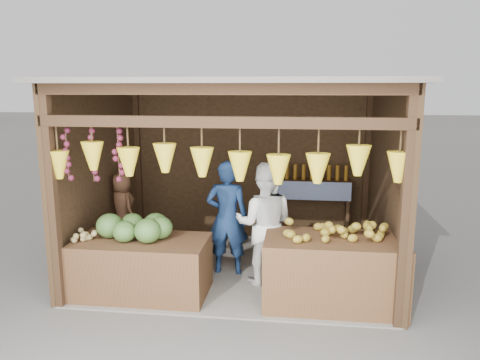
# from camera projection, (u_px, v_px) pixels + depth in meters

# --- Properties ---
(ground) EXTENTS (80.00, 80.00, 0.00)m
(ground) POSITION_uv_depth(u_px,v_px,m) (238.00, 268.00, 6.72)
(ground) COLOR #514F49
(ground) RESTS_ON ground
(stall_structure) EXTENTS (4.30, 3.30, 2.66)m
(stall_structure) POSITION_uv_depth(u_px,v_px,m) (235.00, 154.00, 6.36)
(stall_structure) COLOR slate
(stall_structure) RESTS_ON ground
(back_shelf) EXTENTS (1.25, 0.32, 1.32)m
(back_shelf) POSITION_uv_depth(u_px,v_px,m) (311.00, 192.00, 7.67)
(back_shelf) COLOR #382314
(back_shelf) RESTS_ON ground
(counter_left) EXTENTS (1.63, 0.85, 0.72)m
(counter_left) POSITION_uv_depth(u_px,v_px,m) (142.00, 267.00, 5.81)
(counter_left) COLOR #452B17
(counter_left) RESTS_ON ground
(counter_right) EXTENTS (1.62, 0.85, 0.83)m
(counter_right) POSITION_uv_depth(u_px,v_px,m) (333.00, 272.00, 5.51)
(counter_right) COLOR #4B2D19
(counter_right) RESTS_ON ground
(stool) EXTENTS (0.29, 0.29, 0.27)m
(stool) POSITION_uv_depth(u_px,v_px,m) (125.00, 249.00, 7.11)
(stool) COLOR black
(stool) RESTS_ON ground
(man_standing) EXTENTS (0.59, 0.39, 1.60)m
(man_standing) POSITION_uv_depth(u_px,v_px,m) (227.00, 218.00, 6.40)
(man_standing) COLOR navy
(man_standing) RESTS_ON ground
(woman_standing) EXTENTS (0.81, 0.65, 1.62)m
(woman_standing) POSITION_uv_depth(u_px,v_px,m) (265.00, 224.00, 6.08)
(woman_standing) COLOR white
(woman_standing) RESTS_ON ground
(vendor_seated) EXTENTS (0.61, 0.58, 1.05)m
(vendor_seated) POSITION_uv_depth(u_px,v_px,m) (123.00, 207.00, 6.98)
(vendor_seated) COLOR brown
(vendor_seated) RESTS_ON stool
(melon_pile) EXTENTS (1.00, 0.50, 0.32)m
(melon_pile) POSITION_uv_depth(u_px,v_px,m) (137.00, 226.00, 5.78)
(melon_pile) COLOR #1E4B14
(melon_pile) RESTS_ON counter_left
(tanfruit_pile) EXTENTS (0.34, 0.40, 0.13)m
(tanfruit_pile) POSITION_uv_depth(u_px,v_px,m) (86.00, 235.00, 5.72)
(tanfruit_pile) COLOR #998C47
(tanfruit_pile) RESTS_ON counter_left
(mango_pile) EXTENTS (1.40, 0.64, 0.22)m
(mango_pile) POSITION_uv_depth(u_px,v_px,m) (337.00, 229.00, 5.43)
(mango_pile) COLOR #C5761A
(mango_pile) RESTS_ON counter_right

